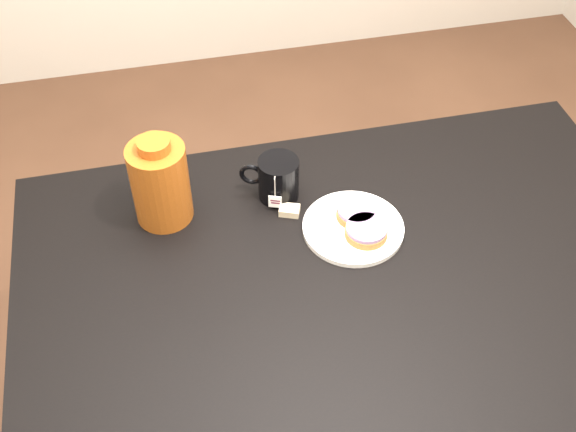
{
  "coord_description": "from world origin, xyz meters",
  "views": [
    {
      "loc": [
        -0.35,
        -0.92,
        1.91
      ],
      "look_at": [
        -0.11,
        0.13,
        0.81
      ],
      "focal_mm": 45.0,
      "sensor_mm": 36.0,
      "label": 1
    }
  ],
  "objects_px": {
    "bagel_front": "(366,231)",
    "bagel_package": "(160,182)",
    "bagel_back": "(356,212)",
    "mug": "(278,178)",
    "table": "(350,296)",
    "teabag_pouch": "(289,210)",
    "plate": "(353,227)"
  },
  "relations": [
    {
      "from": "table",
      "to": "bagel_package",
      "type": "height_order",
      "value": "bagel_package"
    },
    {
      "from": "table",
      "to": "plate",
      "type": "bearing_deg",
      "value": 73.17
    },
    {
      "from": "bagel_front",
      "to": "bagel_back",
      "type": "bearing_deg",
      "value": 94.8
    },
    {
      "from": "plate",
      "to": "bagel_back",
      "type": "bearing_deg",
      "value": 62.17
    },
    {
      "from": "table",
      "to": "mug",
      "type": "distance_m",
      "value": 0.31
    },
    {
      "from": "table",
      "to": "bagel_back",
      "type": "distance_m",
      "value": 0.19
    },
    {
      "from": "table",
      "to": "teabag_pouch",
      "type": "distance_m",
      "value": 0.24
    },
    {
      "from": "mug",
      "to": "table",
      "type": "bearing_deg",
      "value": -47.11
    },
    {
      "from": "bagel_back",
      "to": "teabag_pouch",
      "type": "distance_m",
      "value": 0.15
    },
    {
      "from": "bagel_package",
      "to": "teabag_pouch",
      "type": "bearing_deg",
      "value": -12.03
    },
    {
      "from": "bagel_back",
      "to": "table",
      "type": "bearing_deg",
      "value": -108.98
    },
    {
      "from": "plate",
      "to": "teabag_pouch",
      "type": "distance_m",
      "value": 0.15
    },
    {
      "from": "teabag_pouch",
      "to": "mug",
      "type": "bearing_deg",
      "value": 101.97
    },
    {
      "from": "table",
      "to": "teabag_pouch",
      "type": "relative_size",
      "value": 31.11
    },
    {
      "from": "plate",
      "to": "table",
      "type": "bearing_deg",
      "value": -106.83
    },
    {
      "from": "bagel_back",
      "to": "bagel_front",
      "type": "xyz_separation_m",
      "value": [
        0.0,
        -0.06,
        0.0
      ]
    },
    {
      "from": "plate",
      "to": "teabag_pouch",
      "type": "relative_size",
      "value": 4.98
    },
    {
      "from": "plate",
      "to": "mug",
      "type": "bearing_deg",
      "value": 133.98
    },
    {
      "from": "bagel_back",
      "to": "bagel_package",
      "type": "height_order",
      "value": "bagel_package"
    },
    {
      "from": "mug",
      "to": "bagel_package",
      "type": "relative_size",
      "value": 0.69
    },
    {
      "from": "table",
      "to": "mug",
      "type": "relative_size",
      "value": 9.52
    },
    {
      "from": "bagel_back",
      "to": "mug",
      "type": "xyz_separation_m",
      "value": [
        -0.15,
        0.12,
        0.03
      ]
    },
    {
      "from": "bagel_front",
      "to": "bagel_package",
      "type": "xyz_separation_m",
      "value": [
        -0.42,
        0.17,
        0.07
      ]
    },
    {
      "from": "bagel_front",
      "to": "mug",
      "type": "relative_size",
      "value": 0.76
    },
    {
      "from": "table",
      "to": "bagel_package",
      "type": "distance_m",
      "value": 0.48
    },
    {
      "from": "bagel_back",
      "to": "bagel_package",
      "type": "relative_size",
      "value": 0.42
    },
    {
      "from": "bagel_front",
      "to": "teabag_pouch",
      "type": "bearing_deg",
      "value": 141.89
    },
    {
      "from": "table",
      "to": "bagel_package",
      "type": "relative_size",
      "value": 6.53
    },
    {
      "from": "mug",
      "to": "teabag_pouch",
      "type": "xyz_separation_m",
      "value": [
        0.01,
        -0.06,
        -0.04
      ]
    },
    {
      "from": "table",
      "to": "plate",
      "type": "height_order",
      "value": "plate"
    },
    {
      "from": "table",
      "to": "bagel_back",
      "type": "height_order",
      "value": "bagel_back"
    },
    {
      "from": "bagel_front",
      "to": "bagel_package",
      "type": "bearing_deg",
      "value": 157.69
    }
  ]
}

